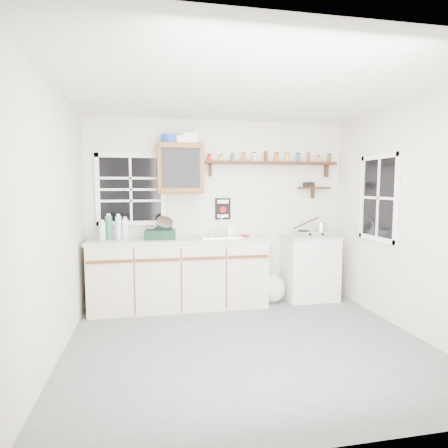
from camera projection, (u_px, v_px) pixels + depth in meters
The scene contains 18 objects.
room at pixel (248, 221), 3.69m from camera, with size 3.64×3.24×2.54m.
main_cabinet at pixel (180, 273), 4.92m from camera, with size 2.31×0.63×0.92m.
right_cabinet at pixel (309, 267), 5.30m from camera, with size 0.73×0.57×0.91m.
sink at pixel (220, 236), 4.99m from camera, with size 0.52×0.44×0.29m.
upper_cabinet at pixel (180, 169), 4.94m from camera, with size 0.60×0.32×0.65m.
upper_cabinet_clutter at pixel (178, 139), 4.90m from camera, with size 0.47×0.24×0.14m.
spice_shelf at pixel (271, 162), 5.24m from camera, with size 1.91×0.18×0.35m.
secondary_shelf at pixel (312, 188), 5.41m from camera, with size 0.45×0.16×0.24m.
warning_sign at pixel (223, 209), 5.25m from camera, with size 0.22×0.02×0.30m.
window_back at pixel (131, 190), 4.98m from camera, with size 0.93×0.03×0.98m.
window_right at pixel (379, 198), 4.55m from camera, with size 0.03×0.78×1.08m.
water_bottles at pixel (114, 228), 4.72m from camera, with size 0.35×0.15×0.33m.
dish_rack at pixel (161, 231), 4.80m from camera, with size 0.41×0.32×0.29m.
soap_bottle at pixel (230, 229), 5.13m from camera, with size 0.08×0.09×0.19m, color silver.
rag at pixel (243, 236), 5.01m from camera, with size 0.13×0.11×0.02m, color maroon.
hotplate at pixel (312, 233), 5.24m from camera, with size 0.52×0.29×0.07m.
saucepan at pixel (320, 226), 5.25m from camera, with size 0.45×0.24×0.19m.
trash_bag at pixel (272, 288), 5.15m from camera, with size 0.39×0.36×0.45m.
Camera 1 is at (-0.94, -3.56, 1.57)m, focal length 30.00 mm.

